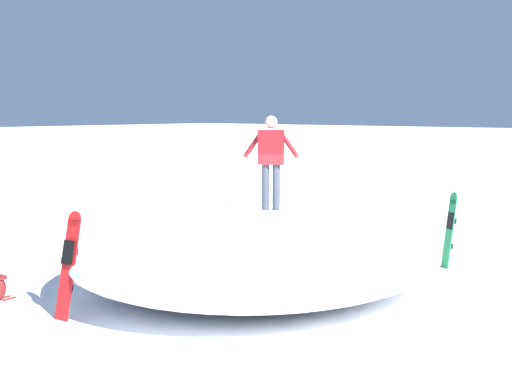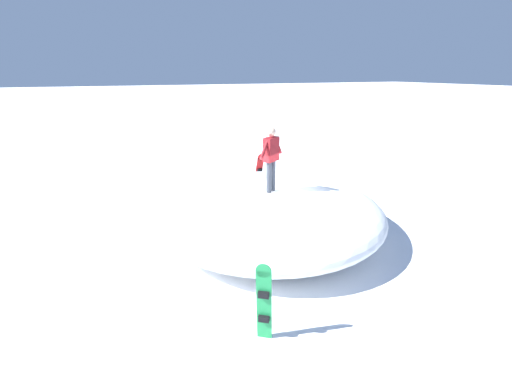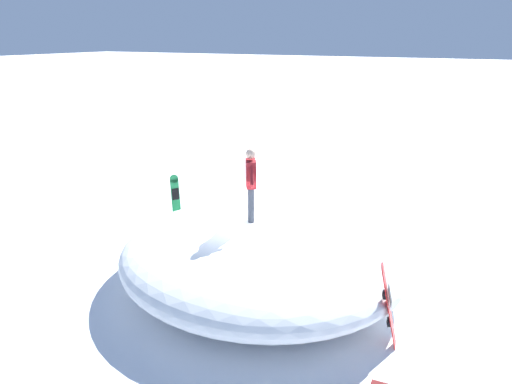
% 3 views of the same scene
% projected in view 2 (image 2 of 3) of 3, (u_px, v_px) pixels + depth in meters
% --- Properties ---
extents(ground, '(240.00, 240.00, 0.00)m').
position_uv_depth(ground, '(280.00, 241.00, 10.20)').
color(ground, white).
extents(snow_mound, '(8.79, 8.98, 1.46)m').
position_uv_depth(snow_mound, '(270.00, 211.00, 10.43)').
color(snow_mound, white).
rests_on(snow_mound, ground).
extents(snowboarder_standing, '(0.93, 0.63, 1.74)m').
position_uv_depth(snowboarder_standing, '(271.00, 155.00, 9.53)').
color(snowboarder_standing, '#333842').
rests_on(snowboarder_standing, snow_mound).
extents(snowboard_primary_upright, '(0.33, 0.31, 1.60)m').
position_uv_depth(snowboard_primary_upright, '(264.00, 302.00, 6.17)').
color(snowboard_primary_upright, '#1E8C47').
rests_on(snowboard_primary_upright, ground).
extents(snowboard_secondary_upright, '(0.34, 0.44, 1.70)m').
position_uv_depth(snowboard_secondary_upright, '(259.00, 174.00, 13.59)').
color(snowboard_secondary_upright, red).
rests_on(snowboard_secondary_upright, ground).
extents(backpack_near, '(0.30, 0.53, 0.45)m').
position_uv_depth(backpack_near, '(294.00, 183.00, 14.74)').
color(backpack_near, maroon).
rests_on(backpack_near, ground).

